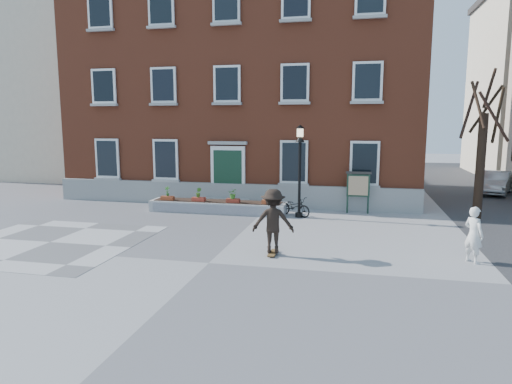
% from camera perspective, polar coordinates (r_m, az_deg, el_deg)
% --- Properties ---
extents(ground, '(100.00, 100.00, 0.00)m').
position_cam_1_polar(ground, '(13.44, -5.92, -8.83)').
color(ground, gray).
rests_on(ground, ground).
extents(checker_patch, '(6.00, 6.00, 0.01)m').
position_cam_1_polar(checker_patch, '(17.07, -24.34, -5.73)').
color(checker_patch, '#5A5A5D').
rests_on(checker_patch, ground).
extents(distant_building, '(10.00, 12.00, 13.00)m').
position_cam_1_polar(distant_building, '(39.09, -22.30, 11.73)').
color(distant_building, beige).
rests_on(distant_building, ground).
extents(bicycle, '(1.67, 1.26, 0.84)m').
position_cam_1_polar(bicycle, '(19.81, 4.83, -1.82)').
color(bicycle, black).
rests_on(bicycle, ground).
extents(parked_car, '(2.66, 4.14, 1.29)m').
position_cam_1_polar(parked_car, '(29.17, 27.75, 1.06)').
color(parked_car, silver).
rests_on(parked_car, ground).
extents(bystander, '(0.69, 0.72, 1.65)m').
position_cam_1_polar(bystander, '(14.63, 25.55, -4.84)').
color(bystander, silver).
rests_on(bystander, ground).
extents(brick_building, '(18.40, 10.85, 12.60)m').
position_cam_1_polar(brick_building, '(26.90, -0.53, 13.58)').
color(brick_building, brown).
rests_on(brick_building, ground).
extents(planter_assembly, '(6.20, 1.12, 1.15)m').
position_cam_1_polar(planter_assembly, '(20.59, -4.81, -1.73)').
color(planter_assembly, '#B7B7B2').
rests_on(planter_assembly, ground).
extents(bare_tree, '(1.83, 1.83, 6.16)m').
position_cam_1_polar(bare_tree, '(20.75, 26.35, 4.39)').
color(bare_tree, black).
rests_on(bare_tree, ground).
extents(lamp_post, '(0.40, 0.40, 3.93)m').
position_cam_1_polar(lamp_post, '(19.30, 5.49, 4.24)').
color(lamp_post, black).
rests_on(lamp_post, ground).
extents(notice_board, '(1.10, 0.16, 1.87)m').
position_cam_1_polar(notice_board, '(20.72, 12.66, 0.83)').
color(notice_board, '#193324').
rests_on(notice_board, ground).
extents(skateboarder, '(1.36, 0.90, 2.05)m').
position_cam_1_polar(skateboarder, '(13.92, 2.15, -3.65)').
color(skateboarder, brown).
rests_on(skateboarder, ground).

